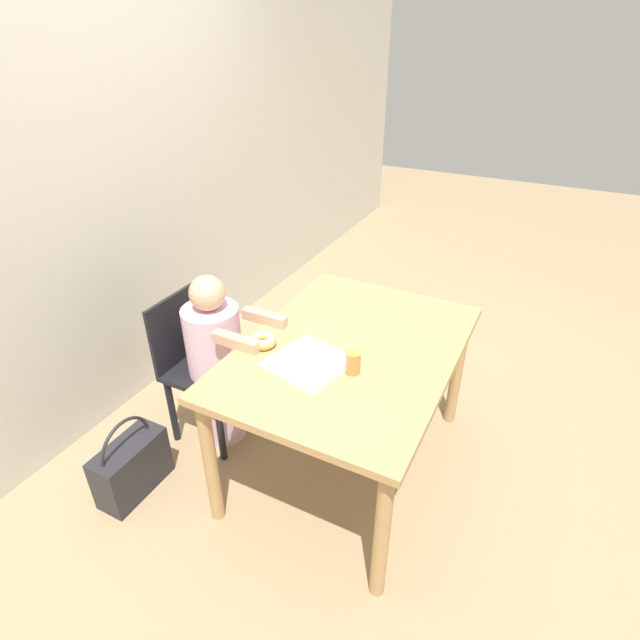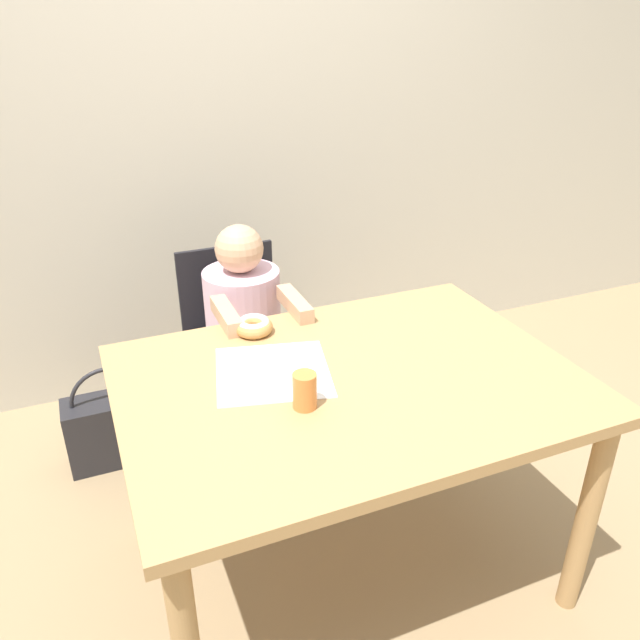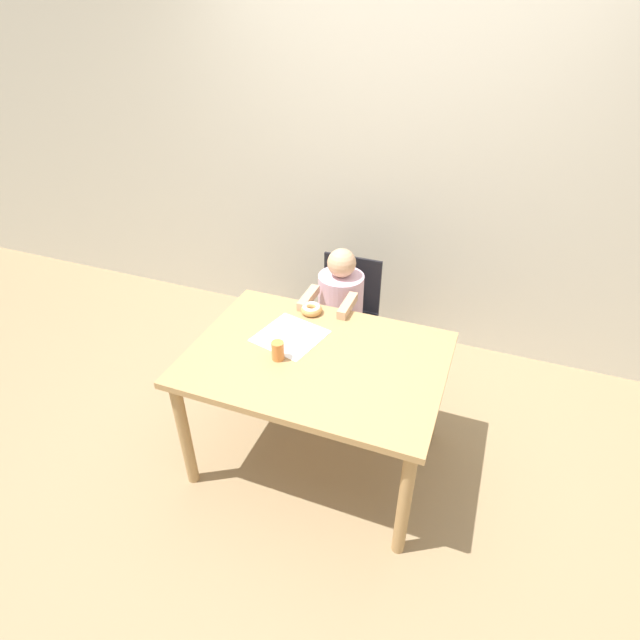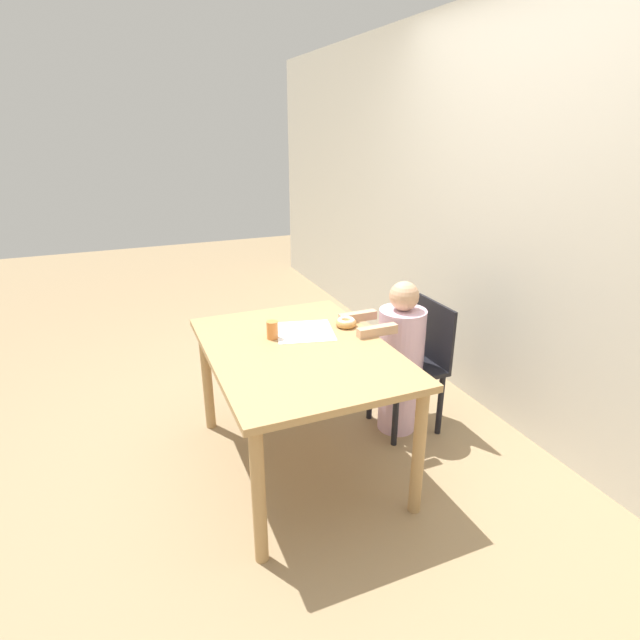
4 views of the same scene
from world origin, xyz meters
TOP-DOWN VIEW (x-y plane):
  - ground_plane at (0.00, 0.00)m, footprint 12.00×12.00m
  - wall_back at (0.00, 1.39)m, footprint 8.00×0.05m
  - dining_table at (0.00, 0.00)m, footprint 1.25×0.90m
  - chair at (-0.11, 0.79)m, footprint 0.38×0.38m
  - child_figure at (-0.11, 0.68)m, footprint 0.28×0.49m
  - donut at (-0.17, 0.35)m, footprint 0.12×0.12m
  - napkin at (-0.19, 0.11)m, footprint 0.37×0.37m
  - handbag at (-0.62, 0.84)m, footprint 0.36×0.16m
  - cup at (-0.17, -0.08)m, footprint 0.06×0.06m

SIDE VIEW (x-z plane):
  - ground_plane at x=0.00m, z-range 0.00..0.00m
  - handbag at x=-0.62m, z-range -0.06..0.36m
  - chair at x=-0.11m, z-range 0.02..0.82m
  - child_figure at x=-0.11m, z-range -0.01..0.95m
  - dining_table at x=0.00m, z-range 0.27..0.98m
  - napkin at x=-0.19m, z-range 0.71..0.72m
  - donut at x=-0.17m, z-range 0.72..0.76m
  - cup at x=-0.17m, z-range 0.71..0.81m
  - wall_back at x=0.00m, z-range 0.00..2.50m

